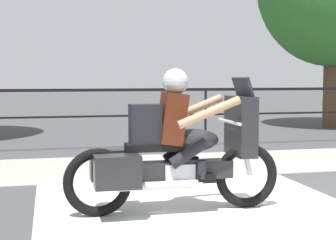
% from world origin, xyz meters
% --- Properties ---
extents(sidewalk_band, '(44.00, 2.40, 0.01)m').
position_xyz_m(sidewalk_band, '(0.00, 3.40, 0.01)').
color(sidewalk_band, '#99968E').
rests_on(sidewalk_band, ground).
extents(crosswalk_band, '(3.62, 6.00, 0.01)m').
position_xyz_m(crosswalk_band, '(-1.68, -0.20, 0.00)').
color(crosswalk_band, silver).
rests_on(crosswalk_band, ground).
extents(fence_railing, '(36.00, 0.05, 1.27)m').
position_xyz_m(fence_railing, '(0.00, 5.55, 1.00)').
color(fence_railing, black).
rests_on(fence_railing, ground).
extents(motorcycle, '(2.45, 0.76, 1.60)m').
position_xyz_m(motorcycle, '(-1.96, 0.40, 0.71)').
color(motorcycle, black).
rests_on(motorcycle, ground).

